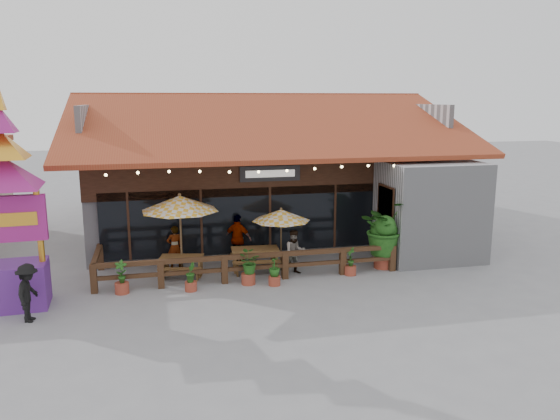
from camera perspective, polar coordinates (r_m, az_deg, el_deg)
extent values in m
plane|color=gray|center=(18.74, 1.66, -6.59)|extent=(100.00, 100.00, 0.00)
cube|color=#AAAAAF|center=(24.94, -2.41, 2.70)|extent=(14.00, 10.00, 4.00)
cube|color=#3D2113|center=(19.56, -3.99, 3.79)|extent=(11.00, 0.16, 1.60)
cube|color=black|center=(19.84, -3.91, -1.09)|extent=(10.00, 0.12, 2.40)
cube|color=#FFBA72|center=(20.03, -4.00, -0.97)|extent=(9.80, 0.05, 2.20)
cube|color=#AAAAAF|center=(20.78, 15.36, -0.06)|extent=(3.50, 2.70, 3.60)
cube|color=red|center=(19.81, 10.99, 0.18)|extent=(0.06, 1.20, 1.50)
cube|color=#3D2113|center=(19.81, 10.96, 0.18)|extent=(0.04, 1.34, 1.64)
cube|color=#953D21|center=(21.23, -0.70, 9.03)|extent=(15.50, 7.05, 2.37)
cube|color=#953D21|center=(28.10, -3.82, 9.62)|extent=(15.50, 7.05, 2.37)
cube|color=#953D21|center=(24.64, -2.50, 11.98)|extent=(15.50, 0.30, 0.12)
cube|color=#AAAAAF|center=(24.36, -19.04, 8.26)|extent=(0.20, 9.00, 1.80)
cube|color=#AAAAAF|center=(26.86, 12.55, 8.86)|extent=(0.20, 9.00, 1.80)
cube|color=black|center=(19.62, -1.04, 3.84)|extent=(2.20, 0.10, 0.55)
cube|color=silver|center=(19.56, -1.01, 3.82)|extent=(1.80, 0.02, 0.25)
cube|color=#3D2113|center=(19.58, -15.53, -1.66)|extent=(0.08, 0.08, 2.40)
cube|color=#3D2113|center=(19.62, -8.22, -1.33)|extent=(0.08, 0.08, 2.40)
cube|color=#3D2113|center=(19.98, -1.06, -0.98)|extent=(0.08, 0.08, 2.40)
cube|color=#3D2113|center=(20.63, 5.74, -0.63)|extent=(0.08, 0.08, 2.40)
sphere|color=#FDE08B|center=(17.50, -17.74, 3.51)|extent=(0.09, 0.09, 0.09)
sphere|color=#FDE08B|center=(17.45, -14.63, 3.79)|extent=(0.09, 0.09, 0.09)
sphere|color=#FDE08B|center=(17.44, -11.51, 3.96)|extent=(0.09, 0.09, 0.09)
sphere|color=#FDE08B|center=(17.50, -8.39, 4.00)|extent=(0.09, 0.09, 0.09)
sphere|color=#FDE08B|center=(17.61, -5.30, 3.98)|extent=(0.09, 0.09, 0.09)
sphere|color=#FDE08B|center=(17.76, -2.25, 4.00)|extent=(0.09, 0.09, 0.09)
sphere|color=#FDE08B|center=(17.96, 0.73, 4.13)|extent=(0.09, 0.09, 0.09)
sphere|color=#FDE08B|center=(18.21, 3.64, 4.33)|extent=(0.09, 0.09, 0.09)
sphere|color=#FDE08B|center=(18.50, 6.47, 4.51)|extent=(0.09, 0.09, 0.09)
sphere|color=#FDE08B|center=(18.83, 9.21, 4.59)|extent=(0.09, 0.09, 0.09)
sphere|color=#FDE08B|center=(19.22, 11.84, 4.55)|extent=(0.09, 0.09, 0.09)
cube|color=#422617|center=(17.66, -18.89, -6.83)|extent=(0.20, 0.20, 0.90)
cube|color=#422617|center=(17.56, -12.35, -6.58)|extent=(0.20, 0.20, 0.90)
cube|color=#422617|center=(17.68, -5.82, -6.23)|extent=(0.20, 0.20, 0.90)
cube|color=#422617|center=(18.02, 0.53, -5.82)|extent=(0.20, 0.20, 0.90)
cube|color=#422617|center=(18.58, 6.56, -5.37)|extent=(0.20, 0.20, 0.90)
cube|color=#422617|center=(19.24, 11.64, -4.94)|extent=(0.20, 0.20, 0.90)
cube|color=#422617|center=(17.69, -2.94, -4.82)|extent=(9.80, 0.16, 0.14)
cube|color=#422617|center=(17.81, -2.93, -6.06)|extent=(9.80, 0.12, 0.12)
cube|color=#422617|center=(18.74, -18.61, -4.49)|extent=(0.16, 2.50, 0.14)
cube|color=#422617|center=(19.95, -18.24, -4.70)|extent=(0.20, 0.20, 0.90)
cylinder|color=brown|center=(18.61, -10.31, -2.72)|extent=(0.07, 0.07, 2.61)
cone|color=gold|center=(18.37, -10.44, 0.71)|extent=(3.31, 3.31, 0.51)
sphere|color=brown|center=(18.32, -10.47, 1.58)|extent=(0.11, 0.11, 0.11)
cylinder|color=black|center=(18.96, -10.17, -6.44)|extent=(0.50, 0.50, 0.07)
cylinder|color=brown|center=(18.99, 0.11, -3.14)|extent=(0.05, 0.05, 2.03)
cone|color=gold|center=(18.79, 0.11, -0.53)|extent=(2.23, 2.23, 0.40)
sphere|color=brown|center=(18.74, 0.11, 0.13)|extent=(0.09, 0.09, 0.09)
cylinder|color=black|center=(19.27, 0.11, -5.99)|extent=(0.39, 0.39, 0.05)
cube|color=brown|center=(18.54, -10.24, -4.86)|extent=(1.52, 0.96, 0.05)
cube|color=brown|center=(18.75, -12.07, -5.79)|extent=(0.21, 0.62, 0.65)
cube|color=brown|center=(18.54, -8.31, -5.85)|extent=(0.21, 0.62, 0.65)
cube|color=brown|center=(18.16, -10.47, -6.09)|extent=(1.43, 0.55, 0.04)
cube|color=brown|center=(19.08, -9.96, -5.21)|extent=(1.43, 0.55, 0.04)
cube|color=brown|center=(18.86, -2.64, -4.11)|extent=(1.67, 0.88, 0.06)
cube|color=brown|center=(18.91, -4.77, -5.27)|extent=(0.14, 0.71, 0.75)
cube|color=brown|center=(19.04, -0.51, -5.11)|extent=(0.14, 0.71, 0.75)
cube|color=brown|center=(18.41, -2.45, -5.48)|extent=(1.63, 0.41, 0.05)
cube|color=brown|center=(19.47, -2.80, -4.53)|extent=(1.63, 0.41, 0.05)
cube|color=#5C2486|center=(17.31, -25.88, -7.09)|extent=(1.79, 1.39, 1.29)
cube|color=#9D1D76|center=(16.83, -26.46, -0.82)|extent=(1.95, 0.38, 1.29)
cube|color=gold|center=(16.68, -26.57, -0.93)|extent=(1.50, 0.12, 0.38)
cylinder|color=gold|center=(16.71, -23.89, -1.43)|extent=(0.17, 0.17, 2.15)
pyramid|color=#9D1D76|center=(16.58, -26.99, 4.99)|extent=(2.72, 2.72, 0.86)
pyramid|color=gold|center=(16.53, -27.21, 7.39)|extent=(1.93, 1.93, 0.75)
cylinder|color=brown|center=(19.58, 10.73, -5.26)|extent=(0.65, 0.65, 0.48)
imported|color=#27601B|center=(19.27, 10.86, -1.80)|extent=(2.19, 2.06, 1.95)
sphere|color=#27601B|center=(19.33, 11.39, -2.90)|extent=(0.65, 0.65, 0.65)
sphere|color=#27601B|center=(19.39, 10.32, -2.15)|extent=(0.56, 0.56, 0.56)
imported|color=#3D2113|center=(19.48, -10.95, -3.79)|extent=(0.61, 0.46, 1.50)
imported|color=#3D2113|center=(18.44, 1.56, -4.42)|extent=(0.75, 0.59, 1.52)
imported|color=#3D2113|center=(19.70, -4.40, -3.02)|extent=(1.11, 0.93, 1.77)
imported|color=black|center=(16.04, -24.82, -7.86)|extent=(0.71, 1.09, 1.59)
cylinder|color=brown|center=(17.47, -16.18, -7.84)|extent=(0.43, 0.43, 0.34)
imported|color=#27601B|center=(17.31, -16.28, -6.21)|extent=(0.41, 0.31, 0.70)
cylinder|color=brown|center=(17.23, -9.29, -7.87)|extent=(0.37, 0.37, 0.29)
imported|color=#27601B|center=(17.09, -9.34, -6.44)|extent=(0.35, 0.39, 0.61)
cylinder|color=brown|center=(17.62, -3.32, -7.19)|extent=(0.45, 0.45, 0.36)
imported|color=#27601B|center=(17.45, -3.34, -5.48)|extent=(0.88, 0.85, 0.74)
cylinder|color=brown|center=(17.50, -0.58, -7.39)|extent=(0.38, 0.38, 0.30)
imported|color=#27601B|center=(17.35, -0.58, -5.94)|extent=(0.49, 0.49, 0.63)
cylinder|color=brown|center=(18.64, 7.35, -6.28)|extent=(0.39, 0.39, 0.31)
imported|color=#27601B|center=(18.50, 7.39, -4.86)|extent=(0.31, 0.39, 0.65)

